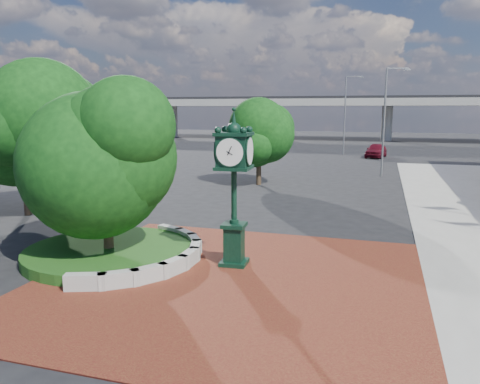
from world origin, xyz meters
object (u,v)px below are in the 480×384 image
parked_car (376,150)px  street_lamp_near (387,114)px  street_lamp_far (347,109)px  post_clock (234,182)px

parked_car → street_lamp_near: (0.89, -15.34, 4.26)m
street_lamp_far → post_clock: bearing=-90.7°
street_lamp_near → street_lamp_far: size_ratio=0.94×
parked_car → street_lamp_far: size_ratio=0.51×
parked_car → street_lamp_near: bearing=-78.0°
street_lamp_near → street_lamp_far: 18.52m
post_clock → street_lamp_far: 42.60m
post_clock → parked_car: (4.13, 39.91, -2.17)m
parked_car → street_lamp_near: street_lamp_near is taller
post_clock → parked_car: post_clock is taller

